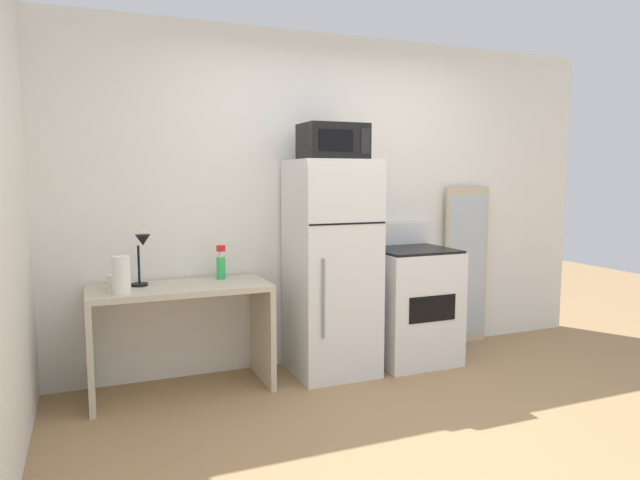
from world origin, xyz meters
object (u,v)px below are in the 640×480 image
object	(u,v)px
coffee_mug	(113,282)
refrigerator	(331,268)
paper_towel_roll	(121,275)
oven_range	(411,304)
leaning_mirror	(466,266)
desk	(181,317)
spray_bottle	(221,266)
microwave	(333,142)
desk_lamp	(142,251)

from	to	relation	value
coffee_mug	refrigerator	xyz separation A→B (m)	(1.55, -0.05, 0.01)
coffee_mug	paper_towel_roll	size ratio (longest dim) A/B	0.40
oven_range	leaning_mirror	bearing A→B (deg)	19.68
coffee_mug	oven_range	bearing A→B (deg)	-1.50
paper_towel_roll	leaning_mirror	distance (m)	2.94
desk	leaning_mirror	distance (m)	2.55
desk	refrigerator	bearing A→B (deg)	-1.28
coffee_mug	spray_bottle	world-z (taller)	spray_bottle
coffee_mug	microwave	xyz separation A→B (m)	(1.55, -0.08, 0.95)
paper_towel_roll	spray_bottle	world-z (taller)	spray_bottle
desk_lamp	coffee_mug	bearing A→B (deg)	-168.22
microwave	oven_range	world-z (taller)	microwave
desk_lamp	leaning_mirror	world-z (taller)	leaning_mirror
coffee_mug	paper_towel_roll	xyz separation A→B (m)	(0.05, -0.16, 0.07)
refrigerator	leaning_mirror	distance (m)	1.44
desk_lamp	leaning_mirror	bearing A→B (deg)	3.23
desk_lamp	microwave	world-z (taller)	microwave
desk	oven_range	world-z (taller)	oven_range
microwave	oven_range	size ratio (longest dim) A/B	0.42
refrigerator	microwave	distance (m)	0.94
spray_bottle	microwave	size ratio (longest dim) A/B	0.54
desk_lamp	coffee_mug	world-z (taller)	desk_lamp
desk	spray_bottle	xyz separation A→B (m)	(0.31, 0.12, 0.32)
refrigerator	leaning_mirror	bearing A→B (deg)	10.04
paper_towel_roll	spray_bottle	distance (m)	0.74
refrigerator	coffee_mug	bearing A→B (deg)	178.00
desk	microwave	distance (m)	1.66
spray_bottle	leaning_mirror	bearing A→B (deg)	2.60
oven_range	leaning_mirror	xyz separation A→B (m)	(0.71, 0.26, 0.23)
desk_lamp	spray_bottle	xyz separation A→B (m)	(0.55, 0.06, -0.14)
coffee_mug	refrigerator	distance (m)	1.55
coffee_mug	leaning_mirror	bearing A→B (deg)	3.79
desk_lamp	microwave	distance (m)	1.56
desk_lamp	leaning_mirror	xyz separation A→B (m)	(2.77, 0.16, -0.29)
coffee_mug	leaning_mirror	xyz separation A→B (m)	(2.96, 0.20, -0.10)
paper_towel_roll	refrigerator	size ratio (longest dim) A/B	0.15
microwave	oven_range	distance (m)	1.46
coffee_mug	microwave	world-z (taller)	microwave
refrigerator	microwave	xyz separation A→B (m)	(0.00, -0.02, 0.94)
coffee_mug	desk_lamp	bearing A→B (deg)	11.78
paper_towel_roll	microwave	world-z (taller)	microwave
oven_range	leaning_mirror	size ratio (longest dim) A/B	0.79
spray_bottle	paper_towel_roll	bearing A→B (deg)	-159.58
desk_lamp	paper_towel_roll	bearing A→B (deg)	-125.65
leaning_mirror	spray_bottle	bearing A→B (deg)	-177.40
desk	leaning_mirror	xyz separation A→B (m)	(2.54, 0.23, 0.17)
desk	desk_lamp	size ratio (longest dim) A/B	3.43
spray_bottle	refrigerator	world-z (taller)	refrigerator
desk	desk_lamp	world-z (taller)	desk_lamp
desk_lamp	leaning_mirror	distance (m)	2.79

